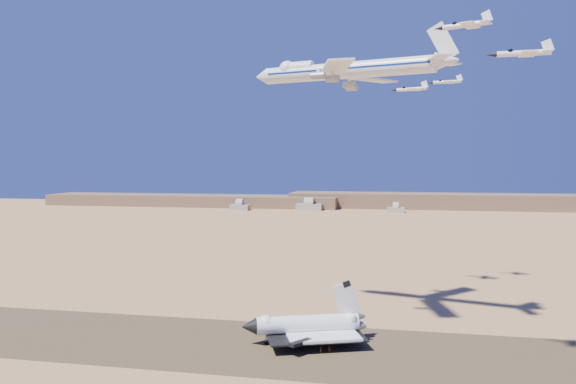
% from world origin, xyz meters
% --- Properties ---
extents(ground, '(1200.00, 1200.00, 0.00)m').
position_xyz_m(ground, '(0.00, 0.00, 0.00)').
color(ground, '#B27E4F').
rests_on(ground, ground).
extents(runway, '(600.00, 50.00, 0.06)m').
position_xyz_m(runway, '(0.00, 0.00, 0.03)').
color(runway, brown).
rests_on(runway, ground).
extents(ridgeline, '(960.00, 90.00, 18.00)m').
position_xyz_m(ridgeline, '(65.32, 527.31, 7.63)').
color(ridgeline, brown).
rests_on(ridgeline, ground).
extents(hangars, '(200.50, 29.50, 30.00)m').
position_xyz_m(hangars, '(-64.00, 478.43, 4.83)').
color(hangars, '#A9A496').
rests_on(hangars, ground).
extents(shuttle, '(39.47, 32.42, 19.20)m').
position_xyz_m(shuttle, '(16.79, 6.22, 5.16)').
color(shuttle, white).
rests_on(shuttle, runway).
extents(carrier_747, '(73.41, 55.11, 18.30)m').
position_xyz_m(carrier_747, '(24.20, 32.99, 87.93)').
color(carrier_747, white).
extents(crew_a, '(0.45, 0.68, 1.85)m').
position_xyz_m(crew_a, '(22.63, -2.99, 0.98)').
color(crew_a, '#CF3D0C').
rests_on(crew_a, runway).
extents(crew_b, '(0.60, 0.93, 1.81)m').
position_xyz_m(crew_b, '(25.14, -1.46, 0.97)').
color(crew_b, '#CF3D0C').
rests_on(crew_b, runway).
extents(crew_c, '(0.87, 1.04, 1.58)m').
position_xyz_m(crew_c, '(24.49, 0.12, 0.85)').
color(crew_c, '#CF3D0C').
rests_on(crew_c, runway).
extents(chase_jet_a, '(13.92, 8.25, 3.58)m').
position_xyz_m(chase_jet_a, '(60.20, -18.30, 89.80)').
color(chase_jet_a, white).
extents(chase_jet_b, '(14.47, 7.85, 3.60)m').
position_xyz_m(chase_jet_b, '(71.75, -27.59, 80.79)').
color(chase_jet_b, white).
extents(chase_jet_e, '(15.94, 9.32, 4.07)m').
position_xyz_m(chase_jet_e, '(48.94, 82.43, 87.27)').
color(chase_jet_e, white).
extents(chase_jet_f, '(15.07, 8.50, 3.79)m').
position_xyz_m(chase_jet_f, '(64.37, 93.59, 91.46)').
color(chase_jet_f, white).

